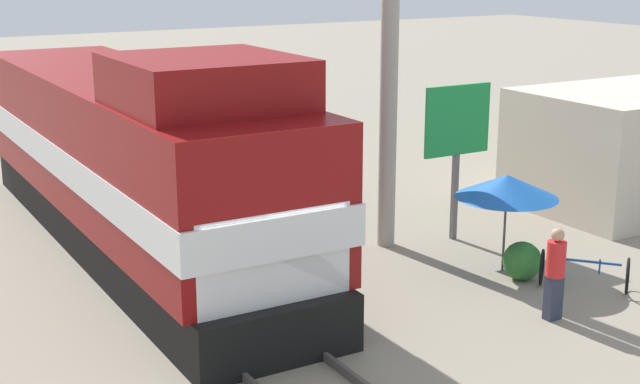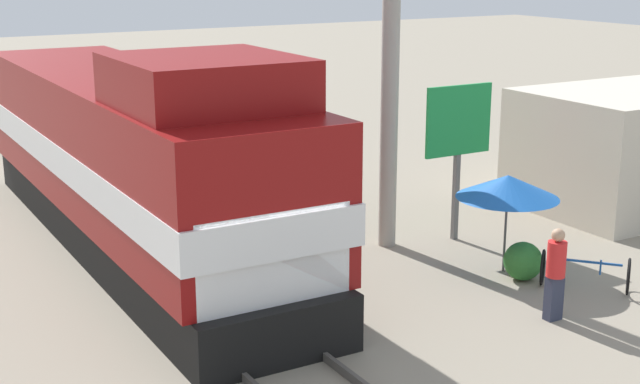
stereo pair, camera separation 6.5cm
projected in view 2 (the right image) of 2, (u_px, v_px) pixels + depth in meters
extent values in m
plane|color=gray|center=(245.00, 337.00, 15.24)|extent=(120.00, 120.00, 0.00)
cube|color=#4C4742|center=(206.00, 342.00, 14.87)|extent=(0.08, 38.30, 0.15)
cube|color=#4C4742|center=(283.00, 325.00, 15.56)|extent=(0.08, 38.30, 0.15)
cube|color=black|center=(135.00, 224.00, 19.88)|extent=(2.90, 14.37, 0.99)
cube|color=maroon|center=(131.00, 141.00, 19.39)|extent=(3.15, 13.80, 2.79)
cube|color=white|center=(131.00, 154.00, 19.47)|extent=(3.19, 13.94, 0.70)
cube|color=white|center=(248.00, 242.00, 14.63)|extent=(2.68, 2.01, 1.53)
cube|color=maroon|center=(205.00, 82.00, 15.31)|extent=(2.96, 3.16, 0.88)
cylinder|color=#9E998E|center=(391.00, 22.00, 18.79)|extent=(0.39, 0.39, 9.90)
cylinder|color=#4C4C4C|center=(506.00, 227.00, 18.15)|extent=(0.05, 0.05, 1.93)
cone|color=#1959B2|center=(508.00, 186.00, 17.93)|extent=(2.09, 2.09, 0.47)
cube|color=#595959|center=(456.00, 197.00, 20.22)|extent=(0.12, 0.12, 1.98)
cube|color=#198C3F|center=(459.00, 120.00, 19.75)|extent=(1.75, 0.08, 1.57)
sphere|color=#2D722D|center=(523.00, 261.00, 17.83)|extent=(0.78, 0.78, 0.78)
cube|color=#2D3347|center=(554.00, 298.00, 15.88)|extent=(0.30, 0.20, 0.82)
cylinder|color=red|center=(556.00, 259.00, 15.69)|extent=(0.34, 0.34, 0.65)
sphere|color=tan|center=(558.00, 235.00, 15.57)|extent=(0.24, 0.24, 0.24)
torus|color=black|center=(628.00, 277.00, 17.06)|extent=(0.58, 0.51, 0.72)
torus|color=black|center=(543.00, 267.00, 17.57)|extent=(0.58, 0.51, 0.72)
cube|color=#194C99|center=(586.00, 262.00, 17.26)|extent=(0.93, 1.05, 0.04)
cylinder|color=#194C99|center=(601.00, 267.00, 17.19)|extent=(0.04, 0.04, 0.30)
cube|color=beige|center=(631.00, 149.00, 22.85)|extent=(5.33, 4.03, 3.00)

